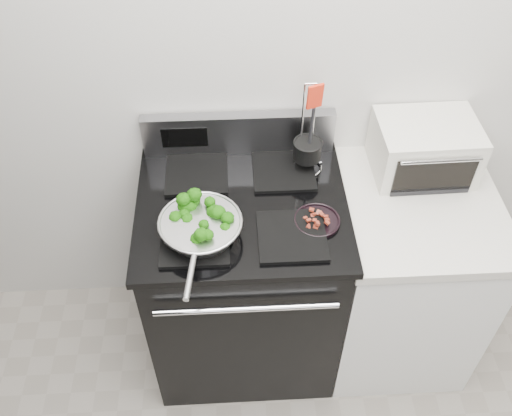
{
  "coord_description": "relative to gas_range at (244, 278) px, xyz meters",
  "views": [
    {
      "loc": [
        -0.33,
        -0.06,
        2.48
      ],
      "look_at": [
        -0.25,
        1.36,
        0.98
      ],
      "focal_mm": 40.0,
      "sensor_mm": 36.0,
      "label": 1
    }
  ],
  "objects": [
    {
      "name": "back_wall",
      "position": [
        0.3,
        0.34,
        0.86
      ],
      "size": [
        4.0,
        0.02,
        2.7
      ],
      "primitive_type": "cube",
      "color": "silver",
      "rests_on": "ground"
    },
    {
      "name": "skillet",
      "position": [
        -0.15,
        -0.15,
        0.51
      ],
      "size": [
        0.3,
        0.47,
        0.06
      ],
      "rotation": [
        0.0,
        0.0,
        -0.12
      ],
      "color": "silver",
      "rests_on": "gas_range"
    },
    {
      "name": "counter",
      "position": [
        0.68,
        -0.0,
        -0.03
      ],
      "size": [
        0.62,
        0.68,
        0.92
      ],
      "color": "white",
      "rests_on": "floor"
    },
    {
      "name": "broccoli_pile",
      "position": [
        -0.15,
        -0.15,
        0.53
      ],
      "size": [
        0.23,
        0.23,
        0.08
      ],
      "primitive_type": null,
      "color": "#0B3204",
      "rests_on": "skillet"
    },
    {
      "name": "gas_range",
      "position": [
        0.0,
        0.0,
        0.0
      ],
      "size": [
        0.79,
        0.69,
        1.13
      ],
      "color": "black",
      "rests_on": "floor"
    },
    {
      "name": "utensil_holder",
      "position": [
        0.26,
        0.18,
        0.53
      ],
      "size": [
        0.13,
        0.13,
        0.4
      ],
      "rotation": [
        0.0,
        0.0,
        0.35
      ],
      "color": "silver",
      "rests_on": "gas_range"
    },
    {
      "name": "bacon_plate",
      "position": [
        0.27,
        -0.11,
        0.48
      ],
      "size": [
        0.17,
        0.17,
        0.04
      ],
      "rotation": [
        0.0,
        0.0,
        -0.06
      ],
      "color": "black",
      "rests_on": "gas_range"
    },
    {
      "name": "toaster_oven",
      "position": [
        0.72,
        0.18,
        0.54
      ],
      "size": [
        0.39,
        0.3,
        0.22
      ],
      "rotation": [
        0.0,
        0.0,
        0.02
      ],
      "color": "silver",
      "rests_on": "counter"
    }
  ]
}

